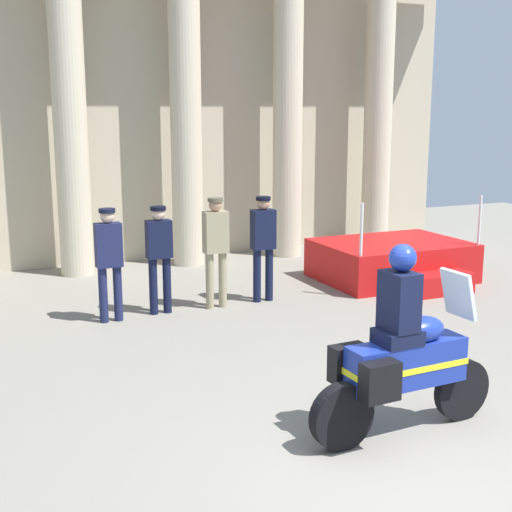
# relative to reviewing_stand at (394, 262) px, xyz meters

# --- Properties ---
(ground_plane) EXTENTS (28.00, 28.00, 0.00)m
(ground_plane) POSITION_rel_reviewing_stand_xyz_m (-4.02, -6.16, -0.35)
(ground_plane) COLOR gray
(colonnade_backdrop) EXTENTS (15.31, 1.47, 6.74)m
(colonnade_backdrop) POSITION_rel_reviewing_stand_xyz_m (-4.18, 3.43, 3.24)
(colonnade_backdrop) COLOR #B6AB91
(colonnade_backdrop) RESTS_ON ground_plane
(reviewing_stand) EXTENTS (2.65, 2.45, 1.61)m
(reviewing_stand) POSITION_rel_reviewing_stand_xyz_m (0.00, 0.00, 0.00)
(reviewing_stand) COLOR #B71414
(reviewing_stand) RESTS_ON ground_plane
(officer_in_row_0) EXTENTS (0.38, 0.24, 1.71)m
(officer_in_row_0) POSITION_rel_reviewing_stand_xyz_m (-5.39, -0.47, 0.66)
(officer_in_row_0) COLOR #191E42
(officer_in_row_0) RESTS_ON ground_plane
(officer_in_row_1) EXTENTS (0.38, 0.24, 1.68)m
(officer_in_row_1) POSITION_rel_reviewing_stand_xyz_m (-4.59, -0.36, 0.65)
(officer_in_row_1) COLOR black
(officer_in_row_1) RESTS_ON ground_plane
(officer_in_row_2) EXTENTS (0.38, 0.24, 1.77)m
(officer_in_row_2) POSITION_rel_reviewing_stand_xyz_m (-3.68, -0.41, 0.70)
(officer_in_row_2) COLOR gray
(officer_in_row_2) RESTS_ON ground_plane
(officer_in_row_3) EXTENTS (0.38, 0.24, 1.74)m
(officer_in_row_3) POSITION_rel_reviewing_stand_xyz_m (-2.83, -0.35, 0.68)
(officer_in_row_3) COLOR black
(officer_in_row_3) RESTS_ON ground_plane
(motorcycle_with_rider) EXTENTS (2.09, 0.71, 1.90)m
(motorcycle_with_rider) POSITION_rel_reviewing_stand_xyz_m (-3.65, -5.33, 0.45)
(motorcycle_with_rider) COLOR black
(motorcycle_with_rider) RESTS_ON ground_plane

